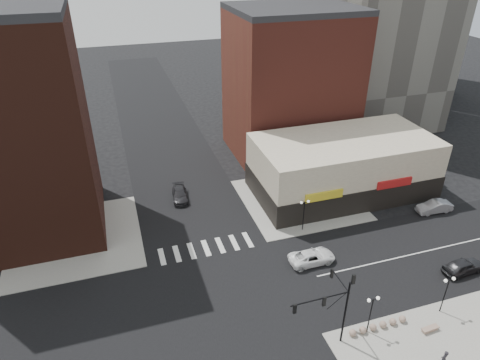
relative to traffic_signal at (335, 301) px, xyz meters
name	(u,v)px	position (x,y,z in m)	size (l,w,h in m)	color
ground	(226,298)	(-7.24, 7.83, -4.96)	(240.00, 240.00, 0.00)	black
road_ew	(226,297)	(-7.24, 7.83, -4.95)	(200.00, 14.00, 0.02)	black
road_ns	(226,297)	(-7.24, 7.83, -4.95)	(14.00, 200.00, 0.02)	black
sidewalk_nw	(76,239)	(-21.74, 22.33, -4.90)	(15.00, 15.00, 0.12)	gray
sidewalk_ne	(299,199)	(7.26, 22.33, -4.90)	(15.00, 15.00, 0.12)	gray
building_nw	(11,134)	(-26.24, 26.33, 7.54)	(16.00, 15.00, 25.00)	#3D1C13
building_ne_midrise	(290,86)	(11.76, 37.33, 6.04)	(18.00, 15.00, 22.00)	maroon
building_ne_row	(342,170)	(13.76, 22.83, -1.66)	(24.20, 12.20, 8.00)	beige
traffic_signal	(335,301)	(0.00, 0.00, 0.00)	(5.59, 3.09, 7.77)	black
street_lamp_se_a	(372,306)	(3.76, -0.17, -1.67)	(1.22, 0.32, 4.16)	black
street_lamp_se_b	(448,286)	(11.76, -0.17, -1.67)	(1.22, 0.32, 4.16)	black
street_lamp_ne	(304,208)	(4.76, 15.83, -1.67)	(1.22, 0.32, 4.16)	black
bollard_row	(378,326)	(4.89, -0.17, -4.52)	(5.90, 0.65, 0.65)	gray
white_suv	(312,257)	(3.23, 10.14, -4.24)	(2.39, 5.19, 1.44)	white
dark_sedan_east	(463,266)	(17.92, 3.77, -4.16)	(1.89, 4.69, 1.60)	black
silver_sedan	(434,207)	(22.79, 14.33, -4.19)	(1.64, 4.70, 1.55)	gray
dark_sedan_north	(180,195)	(-8.19, 27.49, -4.26)	(1.97, 4.85, 1.41)	black
pedestrian	(444,359)	(7.71, -5.25, -3.93)	(0.67, 0.44, 1.83)	#252429
stone_bench	(430,329)	(9.26, -1.84, -4.63)	(1.73, 0.63, 0.40)	gray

